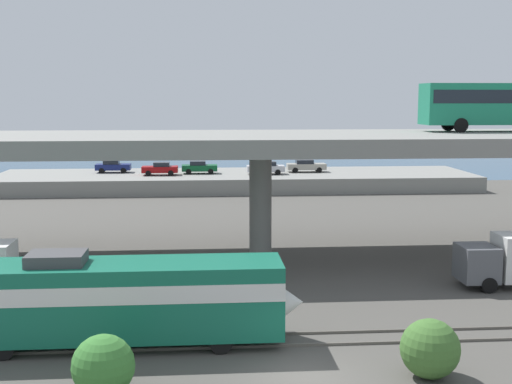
# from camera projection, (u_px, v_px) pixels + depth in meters

# --- Properties ---
(ground_plane) EXTENTS (260.00, 260.00, 0.00)m
(ground_plane) POSITION_uv_depth(u_px,v_px,m) (304.00, 377.00, 25.91)
(ground_plane) COLOR #4C4944
(rail_strip_near) EXTENTS (110.00, 0.12, 0.12)m
(rail_strip_near) POSITION_uv_depth(u_px,v_px,m) (293.00, 345.00, 29.13)
(rail_strip_near) COLOR #59544C
(rail_strip_near) RESTS_ON ground_plane
(rail_strip_far) EXTENTS (110.00, 0.12, 0.12)m
(rail_strip_far) POSITION_uv_depth(u_px,v_px,m) (289.00, 333.00, 30.58)
(rail_strip_far) COLOR #59544C
(rail_strip_far) RESTS_ON ground_plane
(train_locomotive) EXTENTS (15.34, 3.04, 4.18)m
(train_locomotive) POSITION_uv_depth(u_px,v_px,m) (133.00, 296.00, 29.02)
(train_locomotive) COLOR #14664C
(train_locomotive) RESTS_ON ground_plane
(highway_overpass) EXTENTS (96.00, 12.55, 8.30)m
(highway_overpass) POSITION_uv_depth(u_px,v_px,m) (261.00, 145.00, 44.60)
(highway_overpass) COLOR gray
(highway_overpass) RESTS_ON ground_plane
(transit_bus_on_overpass) EXTENTS (12.00, 2.68, 3.40)m
(transit_bus_on_overpass) POSITION_uv_depth(u_px,v_px,m) (506.00, 102.00, 47.82)
(transit_bus_on_overpass) COLOR #197A56
(transit_bus_on_overpass) RESTS_ON highway_overpass
(pier_parking_lot) EXTENTS (56.13, 13.21, 1.77)m
(pier_parking_lot) POSITION_uv_depth(u_px,v_px,m) (236.00, 181.00, 80.09)
(pier_parking_lot) COLOR gray
(pier_parking_lot) RESTS_ON ground_plane
(parked_car_0) EXTENTS (4.13, 1.97, 1.50)m
(parked_car_0) POSITION_uv_depth(u_px,v_px,m) (160.00, 168.00, 77.91)
(parked_car_0) COLOR maroon
(parked_car_0) RESTS_ON pier_parking_lot
(parked_car_1) EXTENTS (4.12, 1.90, 1.50)m
(parked_car_1) POSITION_uv_depth(u_px,v_px,m) (113.00, 166.00, 80.58)
(parked_car_1) COLOR navy
(parked_car_1) RESTS_ON pier_parking_lot
(parked_car_2) EXTENTS (4.16, 1.95, 1.50)m
(parked_car_2) POSITION_uv_depth(u_px,v_px,m) (199.00, 167.00, 79.50)
(parked_car_2) COLOR #0C4C26
(parked_car_2) RESTS_ON pier_parking_lot
(parked_car_3) EXTENTS (4.38, 1.96, 1.50)m
(parked_car_3) POSITION_uv_depth(u_px,v_px,m) (266.00, 168.00, 78.82)
(parked_car_3) COLOR #B7B7BC
(parked_car_3) RESTS_ON pier_parking_lot
(parked_car_4) EXTENTS (4.66, 1.96, 1.50)m
(parked_car_4) POSITION_uv_depth(u_px,v_px,m) (306.00, 166.00, 81.15)
(parked_car_4) COLOR #9E998C
(parked_car_4) RESTS_ON pier_parking_lot
(harbor_water) EXTENTS (140.00, 36.00, 0.01)m
(harbor_water) POSITION_uv_depth(u_px,v_px,m) (228.00, 168.00, 102.91)
(harbor_water) COLOR #2D5170
(harbor_water) RESTS_ON ground_plane
(shrub_left) EXTENTS (2.29, 2.29, 2.29)m
(shrub_left) POSITION_uv_depth(u_px,v_px,m) (103.00, 366.00, 24.14)
(shrub_left) COLOR #397A32
(shrub_left) RESTS_ON ground_plane
(shrub_right) EXTENTS (2.31, 2.31, 2.31)m
(shrub_right) POSITION_uv_depth(u_px,v_px,m) (430.00, 349.00, 25.77)
(shrub_right) COLOR #406D2E
(shrub_right) RESTS_ON ground_plane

